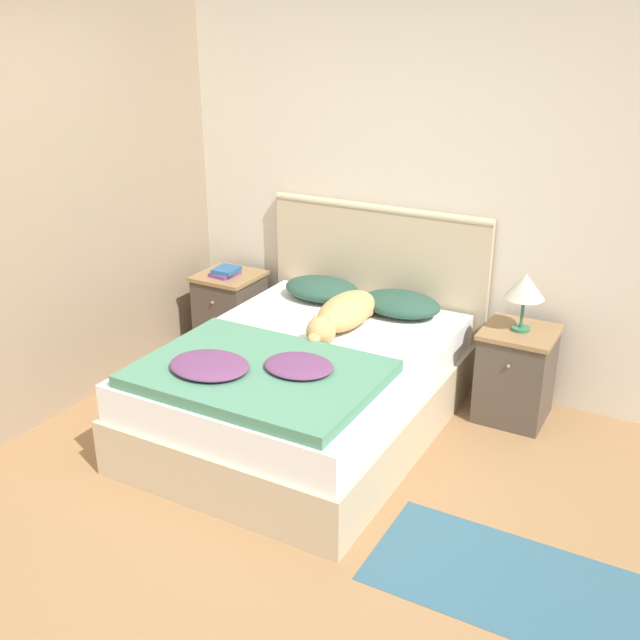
{
  "coord_description": "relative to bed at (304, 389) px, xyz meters",
  "views": [
    {
      "loc": [
        1.86,
        -2.38,
        2.36
      ],
      "look_at": [
        -0.15,
        1.25,
        0.64
      ],
      "focal_mm": 42.0,
      "sensor_mm": 36.0,
      "label": 1
    }
  ],
  "objects": [
    {
      "name": "nightstand_right",
      "position": [
        1.07,
        0.75,
        0.03
      ],
      "size": [
        0.43,
        0.44,
        0.59
      ],
      "color": "#4C4238",
      "rests_on": "ground_plane"
    },
    {
      "name": "headboard",
      "position": [
        -0.0,
        1.0,
        0.34
      ],
      "size": [
        1.57,
        0.06,
        1.18
      ],
      "color": "#C6B28E",
      "rests_on": "ground_plane"
    },
    {
      "name": "dog",
      "position": [
        0.07,
        0.36,
        0.37
      ],
      "size": [
        0.28,
        0.83,
        0.2
      ],
      "color": "tan",
      "rests_on": "bed"
    },
    {
      "name": "wall_back",
      "position": [
        0.15,
        1.08,
        1.01
      ],
      "size": [
        9.0,
        0.06,
        2.55
      ],
      "color": "beige",
      "rests_on": "ground_plane"
    },
    {
      "name": "table_lamp",
      "position": [
        1.07,
        0.75,
        0.6
      ],
      "size": [
        0.24,
        0.24,
        0.36
      ],
      "color": "#336B4C",
      "rests_on": "nightstand_right"
    },
    {
      "name": "quilt",
      "position": [
        -0.01,
        -0.48,
        0.32
      ],
      "size": [
        1.27,
        0.92,
        0.12
      ],
      "color": "#4C8466",
      "rests_on": "bed"
    },
    {
      "name": "pillow_right",
      "position": [
        0.29,
        0.75,
        0.35
      ],
      "size": [
        0.53,
        0.37,
        0.14
      ],
      "color": "#284C3D",
      "rests_on": "bed"
    },
    {
      "name": "book_stack",
      "position": [
        -1.07,
        0.72,
        0.35
      ],
      "size": [
        0.18,
        0.21,
        0.06
      ],
      "color": "#703D7F",
      "rests_on": "nightstand_left"
    },
    {
      "name": "nightstand_left",
      "position": [
        -1.07,
        0.75,
        0.03
      ],
      "size": [
        0.43,
        0.44,
        0.59
      ],
      "color": "#4C4238",
      "rests_on": "ground_plane"
    },
    {
      "name": "rug",
      "position": [
        1.49,
        -0.71,
        -0.27
      ],
      "size": [
        1.29,
        0.66,
        0.0
      ],
      "color": "#335B70",
      "rests_on": "ground_plane"
    },
    {
      "name": "pillow_left",
      "position": [
        -0.29,
        0.75,
        0.35
      ],
      "size": [
        0.53,
        0.37,
        0.14
      ],
      "color": "#284C3D",
      "rests_on": "bed"
    },
    {
      "name": "bed",
      "position": [
        0.0,
        0.0,
        0.0
      ],
      "size": [
        1.49,
        1.96,
        0.54
      ],
      "color": "#C6B28E",
      "rests_on": "ground_plane"
    },
    {
      "name": "ground_plane",
      "position": [
        0.15,
        -1.05,
        -0.27
      ],
      "size": [
        16.0,
        16.0,
        0.0
      ],
      "primitive_type": "plane",
      "color": "#997047"
    },
    {
      "name": "wall_side_left",
      "position": [
        -1.48,
        -0.0,
        1.01
      ],
      "size": [
        0.06,
        3.1,
        2.55
      ],
      "color": "gray",
      "rests_on": "ground_plane"
    }
  ]
}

